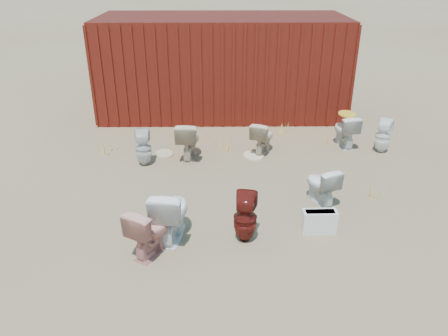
{
  "coord_description": "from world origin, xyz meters",
  "views": [
    {
      "loc": [
        -0.06,
        -5.86,
        3.69
      ],
      "look_at": [
        0.0,
        0.6,
        0.55
      ],
      "focal_mm": 35.0,
      "sensor_mm": 36.0,
      "label": 1
    }
  ],
  "objects_px": {
    "shipping_container": "(222,66)",
    "toilet_front_c": "(171,213)",
    "toilet_front_pink": "(151,229)",
    "toilet_back_beige_left": "(188,140)",
    "toilet_back_beige_right": "(262,137)",
    "toilet_back_e": "(383,136)",
    "toilet_front_e": "(321,185)",
    "toilet_back_a": "(143,148)",
    "toilet_back_yellowlid": "(345,130)",
    "toilet_front_maroon": "(245,218)",
    "loose_tank": "(319,221)"
  },
  "relations": [
    {
      "from": "toilet_back_beige_right",
      "to": "shipping_container",
      "type": "bearing_deg",
      "value": -49.56
    },
    {
      "from": "toilet_front_maroon",
      "to": "loose_tank",
      "type": "xyz_separation_m",
      "value": [
        1.11,
        0.2,
        -0.2
      ]
    },
    {
      "from": "shipping_container",
      "to": "toilet_front_maroon",
      "type": "xyz_separation_m",
      "value": [
        0.29,
        -5.84,
        -0.83
      ]
    },
    {
      "from": "toilet_front_maroon",
      "to": "toilet_back_beige_right",
      "type": "bearing_deg",
      "value": -89.73
    },
    {
      "from": "shipping_container",
      "to": "toilet_front_e",
      "type": "bearing_deg",
      "value": -71.61
    },
    {
      "from": "toilet_front_c",
      "to": "toilet_back_e",
      "type": "bearing_deg",
      "value": -134.18
    },
    {
      "from": "toilet_back_beige_left",
      "to": "toilet_back_yellowlid",
      "type": "height_order",
      "value": "toilet_back_beige_left"
    },
    {
      "from": "toilet_front_pink",
      "to": "shipping_container",
      "type": "bearing_deg",
      "value": -69.25
    },
    {
      "from": "toilet_front_c",
      "to": "toilet_back_yellowlid",
      "type": "xyz_separation_m",
      "value": [
        3.36,
        3.36,
        -0.05
      ]
    },
    {
      "from": "toilet_back_yellowlid",
      "to": "loose_tank",
      "type": "height_order",
      "value": "toilet_back_yellowlid"
    },
    {
      "from": "toilet_front_pink",
      "to": "toilet_back_yellowlid",
      "type": "distance_m",
      "value": 5.17
    },
    {
      "from": "toilet_front_maroon",
      "to": "toilet_back_yellowlid",
      "type": "height_order",
      "value": "toilet_front_maroon"
    },
    {
      "from": "shipping_container",
      "to": "toilet_front_e",
      "type": "distance_m",
      "value": 5.12
    },
    {
      "from": "toilet_front_c",
      "to": "toilet_back_beige_left",
      "type": "bearing_deg",
      "value": -82.35
    },
    {
      "from": "toilet_back_a",
      "to": "toilet_back_yellowlid",
      "type": "height_order",
      "value": "toilet_back_yellowlid"
    },
    {
      "from": "toilet_front_pink",
      "to": "toilet_front_e",
      "type": "height_order",
      "value": "toilet_front_pink"
    },
    {
      "from": "toilet_front_maroon",
      "to": "toilet_back_beige_left",
      "type": "distance_m",
      "value": 3.04
    },
    {
      "from": "toilet_front_maroon",
      "to": "toilet_back_e",
      "type": "xyz_separation_m",
      "value": [
        3.01,
        3.13,
        -0.02
      ]
    },
    {
      "from": "toilet_back_beige_left",
      "to": "toilet_back_e",
      "type": "relative_size",
      "value": 1.11
    },
    {
      "from": "shipping_container",
      "to": "toilet_front_c",
      "type": "bearing_deg",
      "value": -97.58
    },
    {
      "from": "shipping_container",
      "to": "toilet_back_yellowlid",
      "type": "xyz_separation_m",
      "value": [
        2.6,
        -2.4,
        -0.84
      ]
    },
    {
      "from": "toilet_front_c",
      "to": "toilet_back_a",
      "type": "xyz_separation_m",
      "value": [
        -0.78,
        2.46,
        -0.06
      ]
    },
    {
      "from": "toilet_back_beige_right",
      "to": "toilet_back_yellowlid",
      "type": "xyz_separation_m",
      "value": [
        1.79,
        0.31,
        0.02
      ]
    },
    {
      "from": "toilet_front_e",
      "to": "loose_tank",
      "type": "relative_size",
      "value": 1.31
    },
    {
      "from": "toilet_front_c",
      "to": "toilet_front_e",
      "type": "bearing_deg",
      "value": -148.54
    },
    {
      "from": "toilet_front_e",
      "to": "toilet_back_beige_right",
      "type": "distance_m",
      "value": 2.22
    },
    {
      "from": "toilet_back_yellowlid",
      "to": "shipping_container",
      "type": "bearing_deg",
      "value": -52.92
    },
    {
      "from": "toilet_back_beige_left",
      "to": "toilet_back_yellowlid",
      "type": "xyz_separation_m",
      "value": [
        3.3,
        0.57,
        -0.03
      ]
    },
    {
      "from": "toilet_front_c",
      "to": "toilet_back_a",
      "type": "relative_size",
      "value": 1.17
    },
    {
      "from": "toilet_front_maroon",
      "to": "toilet_back_beige_right",
      "type": "distance_m",
      "value": 3.18
    },
    {
      "from": "toilet_front_c",
      "to": "toilet_back_beige_left",
      "type": "xyz_separation_m",
      "value": [
        0.07,
        2.79,
        -0.02
      ]
    },
    {
      "from": "toilet_back_a",
      "to": "toilet_front_pink",
      "type": "bearing_deg",
      "value": 91.63
    },
    {
      "from": "toilet_back_yellowlid",
      "to": "toilet_front_c",
      "type": "bearing_deg",
      "value": 34.76
    },
    {
      "from": "shipping_container",
      "to": "toilet_back_a",
      "type": "height_order",
      "value": "shipping_container"
    },
    {
      "from": "toilet_front_e",
      "to": "toilet_back_e",
      "type": "xyz_separation_m",
      "value": [
        1.71,
        2.07,
        0.02
      ]
    },
    {
      "from": "toilet_front_pink",
      "to": "toilet_back_e",
      "type": "distance_m",
      "value": 5.48
    },
    {
      "from": "toilet_front_c",
      "to": "toilet_back_yellowlid",
      "type": "bearing_deg",
      "value": -126.02
    },
    {
      "from": "toilet_front_e",
      "to": "toilet_back_beige_left",
      "type": "xyz_separation_m",
      "value": [
        -2.29,
        1.81,
        0.06
      ]
    },
    {
      "from": "shipping_container",
      "to": "loose_tank",
      "type": "xyz_separation_m",
      "value": [
        1.39,
        -5.65,
        -1.02
      ]
    },
    {
      "from": "shipping_container",
      "to": "toilet_back_yellowlid",
      "type": "distance_m",
      "value": 3.63
    },
    {
      "from": "toilet_front_maroon",
      "to": "toilet_back_beige_right",
      "type": "xyz_separation_m",
      "value": [
        0.52,
        3.13,
        -0.03
      ]
    },
    {
      "from": "toilet_back_beige_left",
      "to": "toilet_back_e",
      "type": "bearing_deg",
      "value": -171.62
    },
    {
      "from": "toilet_front_e",
      "to": "toilet_back_e",
      "type": "bearing_deg",
      "value": -152.94
    },
    {
      "from": "shipping_container",
      "to": "toilet_back_yellowlid",
      "type": "bearing_deg",
      "value": -42.71
    },
    {
      "from": "toilet_front_e",
      "to": "toilet_back_a",
      "type": "distance_m",
      "value": 3.48
    },
    {
      "from": "toilet_front_c",
      "to": "toilet_back_e",
      "type": "distance_m",
      "value": 5.08
    },
    {
      "from": "toilet_front_pink",
      "to": "toilet_back_beige_left",
      "type": "height_order",
      "value": "toilet_back_beige_left"
    },
    {
      "from": "toilet_back_a",
      "to": "toilet_back_e",
      "type": "xyz_separation_m",
      "value": [
        4.85,
        0.58,
        0.0
      ]
    },
    {
      "from": "loose_tank",
      "to": "toilet_front_e",
      "type": "bearing_deg",
      "value": 75.48
    },
    {
      "from": "toilet_front_c",
      "to": "toilet_front_maroon",
      "type": "distance_m",
      "value": 1.06
    }
  ]
}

